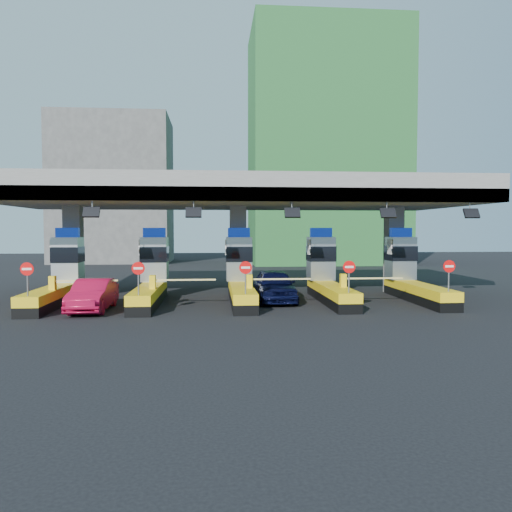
{
  "coord_description": "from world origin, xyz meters",
  "views": [
    {
      "loc": [
        -1.47,
        -28.09,
        4.03
      ],
      "look_at": [
        0.88,
        0.0,
        2.55
      ],
      "focal_mm": 35.0,
      "sensor_mm": 36.0,
      "label": 1
    }
  ],
  "objects": [
    {
      "name": "bg_building_scaffold",
      "position": [
        12.0,
        32.0,
        14.0
      ],
      "size": [
        18.0,
        12.0,
        28.0
      ],
      "primitive_type": "cube",
      "color": "#1E5926",
      "rests_on": "ground"
    },
    {
      "name": "red_car",
      "position": [
        -7.52,
        -2.79,
        0.79
      ],
      "size": [
        1.68,
        4.78,
        1.58
      ],
      "primitive_type": "imported",
      "rotation": [
        0.0,
        0.0,
        0.0
      ],
      "color": "#AB0D31",
      "rests_on": "ground"
    },
    {
      "name": "toll_canopy",
      "position": [
        0.0,
        2.87,
        6.13
      ],
      "size": [
        28.0,
        12.09,
        7.0
      ],
      "color": "slate",
      "rests_on": "ground"
    },
    {
      "name": "toll_lane_far_right",
      "position": [
        10.0,
        0.28,
        1.4
      ],
      "size": [
        4.43,
        8.0,
        4.16
      ],
      "color": "black",
      "rests_on": "ground"
    },
    {
      "name": "bg_building_concrete",
      "position": [
        -14.0,
        36.0,
        9.0
      ],
      "size": [
        14.0,
        10.0,
        18.0
      ],
      "primitive_type": "cube",
      "color": "#4C4C49",
      "rests_on": "ground"
    },
    {
      "name": "toll_lane_far_left",
      "position": [
        -10.0,
        0.28,
        1.4
      ],
      "size": [
        4.43,
        8.0,
        4.16
      ],
      "color": "black",
      "rests_on": "ground"
    },
    {
      "name": "toll_lane_left",
      "position": [
        -5.0,
        0.28,
        1.4
      ],
      "size": [
        4.43,
        8.0,
        4.16
      ],
      "color": "black",
      "rests_on": "ground"
    },
    {
      "name": "van",
      "position": [
        1.91,
        -0.3,
        0.91
      ],
      "size": [
        2.17,
        5.33,
        1.81
      ],
      "primitive_type": "imported",
      "rotation": [
        0.0,
        0.0,
        0.0
      ],
      "color": "black",
      "rests_on": "ground"
    },
    {
      "name": "toll_lane_right",
      "position": [
        5.0,
        0.28,
        1.4
      ],
      "size": [
        4.43,
        8.0,
        4.16
      ],
      "color": "black",
      "rests_on": "ground"
    },
    {
      "name": "ground",
      "position": [
        0.0,
        0.0,
        0.0
      ],
      "size": [
        120.0,
        120.0,
        0.0
      ],
      "primitive_type": "plane",
      "color": "black",
      "rests_on": "ground"
    },
    {
      "name": "toll_lane_center",
      "position": [
        0.0,
        0.28,
        1.4
      ],
      "size": [
        4.43,
        8.0,
        4.16
      ],
      "color": "black",
      "rests_on": "ground"
    }
  ]
}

